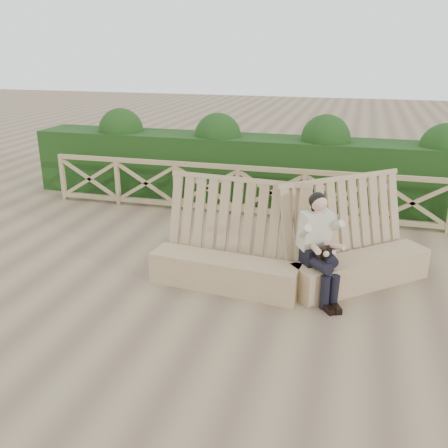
# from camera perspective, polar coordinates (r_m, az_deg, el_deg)

# --- Properties ---
(ground) EXTENTS (60.00, 60.00, 0.00)m
(ground) POSITION_cam_1_polar(r_m,az_deg,el_deg) (7.68, 0.42, -7.42)
(ground) COLOR brown
(ground) RESTS_ON ground
(bench) EXTENTS (4.20, 2.13, 1.62)m
(bench) POSITION_cam_1_polar(r_m,az_deg,el_deg) (7.73, 7.82, -4.08)
(bench) COLOR #82654A
(bench) RESTS_ON ground
(woman) EXTENTS (0.78, 0.97, 1.56)m
(woman) POSITION_cam_1_polar(r_m,az_deg,el_deg) (7.30, 10.82, -2.15)
(woman) COLOR black
(woman) RESTS_ON ground
(guardrail) EXTENTS (10.10, 0.09, 1.10)m
(guardrail) POSITION_cam_1_polar(r_m,az_deg,el_deg) (10.67, 5.30, 3.62)
(guardrail) COLOR #968157
(guardrail) RESTS_ON ground
(hedge) EXTENTS (12.00, 1.20, 1.50)m
(hedge) POSITION_cam_1_polar(r_m,az_deg,el_deg) (11.77, 6.39, 6.10)
(hedge) COLOR black
(hedge) RESTS_ON ground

